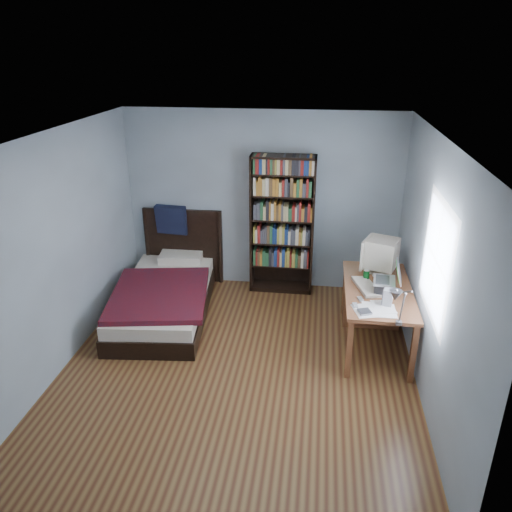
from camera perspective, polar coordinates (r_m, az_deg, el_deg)
name	(u,v)px	position (r m, az deg, el deg)	size (l,w,h in m)	color
room	(240,262)	(5.02, -1.90, -0.73)	(4.20, 4.24, 2.50)	#4E2817
desk	(373,297)	(6.31, 13.21, -4.56)	(0.75, 1.48, 0.73)	brown
crt_monitor	(380,253)	(6.12, 13.97, 0.28)	(0.49, 0.45, 0.43)	beige
laptop	(386,284)	(5.69, 14.59, -3.13)	(0.33, 0.33, 0.38)	#2D2D30
desk_lamp	(397,298)	(4.61, 15.77, -4.67)	(0.22, 0.49, 0.58)	#99999E
keyboard	(366,287)	(5.78, 12.50, -3.46)	(0.19, 0.50, 0.03)	beige
speaker	(388,298)	(5.43, 14.83, -4.62)	(0.09, 0.09, 0.19)	gray
soda_can	(366,275)	(5.94, 12.48, -2.17)	(0.07, 0.07, 0.13)	#073A16
mouse	(375,275)	(6.08, 13.46, -2.15)	(0.07, 0.12, 0.04)	silver
phone_silver	(360,299)	(5.52, 11.83, -4.82)	(0.05, 0.10, 0.02)	#B4B4B9
phone_grey	(355,305)	(5.38, 11.27, -5.54)	(0.05, 0.09, 0.02)	gray
external_drive	(365,312)	(5.26, 12.30, -6.29)	(0.12, 0.12, 0.03)	gray
bookshelf	(282,225)	(6.88, 3.01, 3.52)	(0.87, 0.30, 1.94)	black
bed	(166,293)	(6.70, -10.22, -4.13)	(1.38, 2.29, 1.16)	black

